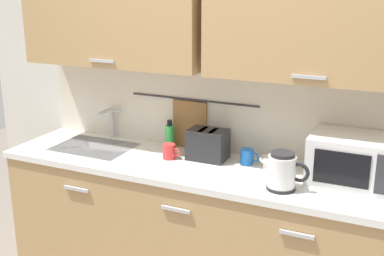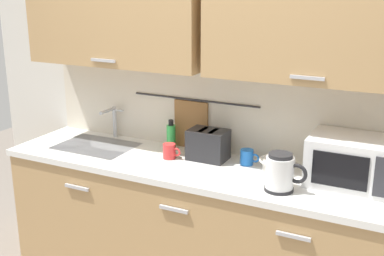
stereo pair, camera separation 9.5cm
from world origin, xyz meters
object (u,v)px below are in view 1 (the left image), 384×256
dish_soap_bottle (170,136)px  mixing_bowl (277,163)px  mug_by_kettle (247,157)px  toaster (208,144)px  electric_kettle (283,172)px  mug_near_sink (169,151)px  microwave (353,160)px

dish_soap_bottle → mixing_bowl: 0.77m
dish_soap_bottle → mug_by_kettle: 0.57m
dish_soap_bottle → toaster: 0.32m
electric_kettle → mug_near_sink: 0.79m
microwave → dish_soap_bottle: (-1.18, 0.10, -0.05)m
mug_near_sink → mug_by_kettle: same height
microwave → mixing_bowl: size_ratio=2.15×
mixing_bowl → electric_kettle: bearing=-69.6°
electric_kettle → toaster: electric_kettle is taller
microwave → mug_by_kettle: size_ratio=3.83×
dish_soap_bottle → toaster: dish_soap_bottle is taller
dish_soap_bottle → mug_near_sink: dish_soap_bottle is taller
mixing_bowl → mug_by_kettle: mug_by_kettle is taller
mug_near_sink → mug_by_kettle: (0.48, 0.11, 0.00)m
microwave → mug_near_sink: bearing=-175.8°
mixing_bowl → mug_by_kettle: bearing=171.2°
microwave → dish_soap_bottle: size_ratio=2.35×
mixing_bowl → toaster: (-0.45, 0.01, 0.05)m
microwave → toaster: microwave is taller
electric_kettle → mixing_bowl: bearing=110.4°
electric_kettle → toaster: size_ratio=0.89×
microwave → electric_kettle: 0.41m
electric_kettle → dish_soap_bottle: 0.92m
mixing_bowl → dish_soap_bottle: bearing=173.0°
microwave → electric_kettle: size_ratio=2.03×
electric_kettle → mug_by_kettle: (-0.29, 0.29, -0.05)m
mug_near_sink → mug_by_kettle: bearing=13.6°
mixing_bowl → toaster: size_ratio=0.84×
dish_soap_bottle → microwave: bearing=-4.7°
dish_soap_bottle → mixing_bowl: size_ratio=0.92×
electric_kettle → mug_near_sink: bearing=167.3°
microwave → toaster: size_ratio=1.80×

